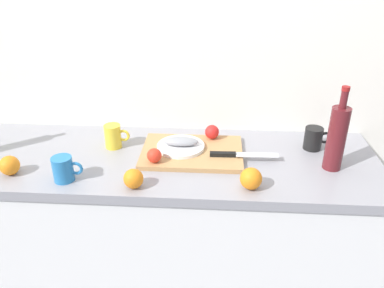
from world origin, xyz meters
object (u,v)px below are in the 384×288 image
object	(u,v)px
fish_fillet	(181,141)
coffee_mug_1	(64,169)
chef_knife	(235,155)
coffee_mug_0	(114,136)
white_plate	(181,146)
wine_bottle	(337,137)
coffee_mug_2	(314,138)
orange_0	(251,179)
cutting_board	(192,152)

from	to	relation	value
fish_fillet	coffee_mug_1	bearing A→B (deg)	-149.03
fish_fillet	chef_knife	bearing A→B (deg)	-14.36
coffee_mug_0	coffee_mug_1	size ratio (longest dim) A/B	0.96
white_plate	wine_bottle	size ratio (longest dim) A/B	0.59
chef_knife	coffee_mug_2	world-z (taller)	coffee_mug_2
fish_fillet	chef_knife	xyz separation A→B (m)	(0.24, -0.06, -0.02)
chef_knife	coffee_mug_2	xyz separation A→B (m)	(0.35, 0.13, 0.02)
coffee_mug_1	coffee_mug_2	world-z (taller)	coffee_mug_2
fish_fillet	chef_knife	distance (m)	0.25
white_plate	wine_bottle	world-z (taller)	wine_bottle
orange_0	chef_knife	bearing A→B (deg)	103.90
coffee_mug_0	coffee_mug_2	distance (m)	0.90
wine_bottle	orange_0	xyz separation A→B (m)	(-0.34, -0.17, -0.10)
coffee_mug_0	orange_0	xyz separation A→B (m)	(0.59, -0.29, -0.01)
fish_fillet	coffee_mug_0	distance (m)	0.31
fish_fillet	coffee_mug_2	distance (m)	0.59
cutting_board	coffee_mug_1	world-z (taller)	coffee_mug_1
wine_bottle	coffee_mug_0	distance (m)	0.95
coffee_mug_1	coffee_mug_2	size ratio (longest dim) A/B	1.00
fish_fillet	coffee_mug_0	size ratio (longest dim) A/B	1.37
wine_bottle	coffee_mug_1	bearing A→B (deg)	-171.24
chef_knife	coffee_mug_1	world-z (taller)	coffee_mug_1
coffee_mug_2	orange_0	distance (m)	0.45
chef_knife	orange_0	xyz separation A→B (m)	(0.05, -0.21, 0.01)
wine_bottle	orange_0	bearing A→B (deg)	-153.32
coffee_mug_2	chef_knife	bearing A→B (deg)	-159.35
orange_0	cutting_board	bearing A→B (deg)	133.54
coffee_mug_2	white_plate	bearing A→B (deg)	-173.08
chef_knife	coffee_mug_0	world-z (taller)	coffee_mug_0
cutting_board	coffee_mug_2	distance (m)	0.55
chef_knife	orange_0	size ratio (longest dim) A/B	3.46
cutting_board	wine_bottle	world-z (taller)	wine_bottle
coffee_mug_1	orange_0	xyz separation A→B (m)	(0.72, -0.01, -0.01)
cutting_board	wine_bottle	bearing A→B (deg)	-7.64
coffee_mug_1	coffee_mug_2	bearing A→B (deg)	17.92
cutting_board	chef_knife	world-z (taller)	chef_knife
cutting_board	white_plate	xyz separation A→B (m)	(-0.05, 0.02, 0.02)
white_plate	fish_fillet	size ratio (longest dim) A/B	1.33
coffee_mug_2	orange_0	bearing A→B (deg)	-131.61
fish_fillet	coffee_mug_0	world-z (taller)	coffee_mug_0
cutting_board	coffee_mug_2	xyz separation A→B (m)	(0.54, 0.09, 0.04)
white_plate	chef_knife	world-z (taller)	chef_knife
chef_knife	wine_bottle	xyz separation A→B (m)	(0.39, -0.03, 0.11)
cutting_board	coffee_mug_1	xyz separation A→B (m)	(-0.48, -0.24, 0.04)
white_plate	coffee_mug_1	distance (m)	0.50
cutting_board	coffee_mug_0	bearing A→B (deg)	172.87
fish_fillet	orange_0	bearing A→B (deg)	-42.74
cutting_board	white_plate	distance (m)	0.06
coffee_mug_2	orange_0	xyz separation A→B (m)	(-0.30, -0.34, -0.01)
white_plate	cutting_board	bearing A→B (deg)	-18.05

